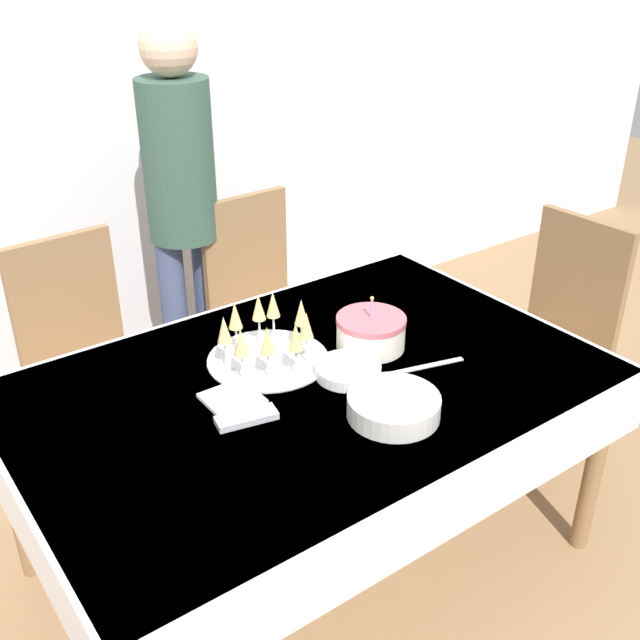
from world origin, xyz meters
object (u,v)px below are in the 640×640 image
(dining_chair_far_right, at_px, (262,300))
(person_standing, at_px, (181,191))
(dining_chair_far_left, at_px, (85,354))
(plate_stack_main, at_px, (394,406))
(plate_stack_dessert, at_px, (348,370))
(dining_chair_right_end, at_px, (555,328))
(champagne_tray, at_px, (267,338))
(birthday_cake, at_px, (371,332))

(dining_chair_far_right, bearing_deg, person_standing, 139.92)
(dining_chair_far_left, bearing_deg, person_standing, 20.00)
(dining_chair_far_left, distance_m, plate_stack_main, 1.29)
(plate_stack_dessert, relative_size, person_standing, 0.12)
(dining_chair_far_right, xyz_separation_m, dining_chair_right_end, (0.81, -0.89, 0.00))
(dining_chair_far_left, relative_size, dining_chair_far_right, 1.00)
(dining_chair_right_end, xyz_separation_m, plate_stack_main, (-1.11, -0.29, 0.24))
(dining_chair_right_end, bearing_deg, dining_chair_far_right, 132.16)
(plate_stack_dessert, bearing_deg, champagne_tray, 125.58)
(dining_chair_far_left, relative_size, person_standing, 0.58)
(plate_stack_dessert, distance_m, person_standing, 1.17)
(dining_chair_right_end, xyz_separation_m, plate_stack_dessert, (-1.08, -0.05, 0.22))
(plate_stack_main, bearing_deg, dining_chair_far_right, 75.56)
(dining_chair_far_left, height_order, person_standing, person_standing)
(champagne_tray, relative_size, person_standing, 0.23)
(dining_chair_far_right, xyz_separation_m, champagne_tray, (-0.43, -0.74, 0.29))
(birthday_cake, bearing_deg, person_standing, 96.45)
(dining_chair_far_right, height_order, plate_stack_main, dining_chair_far_right)
(dining_chair_far_left, height_order, dining_chair_far_right, same)
(champagne_tray, xyz_separation_m, plate_stack_main, (0.12, -0.45, -0.05))
(birthday_cake, bearing_deg, plate_stack_main, -119.94)
(person_standing, bearing_deg, dining_chair_right_end, -46.27)
(plate_stack_main, bearing_deg, dining_chair_far_left, 111.49)
(plate_stack_main, bearing_deg, birthday_cake, 60.06)
(plate_stack_main, height_order, person_standing, person_standing)
(dining_chair_far_right, height_order, plate_stack_dessert, dining_chair_far_right)
(dining_chair_right_end, height_order, plate_stack_dessert, dining_chair_right_end)
(birthday_cake, relative_size, champagne_tray, 0.59)
(dining_chair_far_right, xyz_separation_m, person_standing, (-0.23, 0.20, 0.47))
(dining_chair_right_end, height_order, person_standing, person_standing)
(champagne_tray, relative_size, plate_stack_dessert, 1.91)
(champagne_tray, bearing_deg, person_standing, 78.20)
(dining_chair_right_end, height_order, champagne_tray, dining_chair_right_end)
(dining_chair_right_end, height_order, plate_stack_main, dining_chair_right_end)
(dining_chair_far_left, distance_m, champagne_tray, 0.86)
(dining_chair_far_right, xyz_separation_m, plate_stack_main, (-0.30, -1.18, 0.24))
(dining_chair_far_right, distance_m, birthday_cake, 0.90)
(champagne_tray, height_order, person_standing, person_standing)
(dining_chair_right_end, bearing_deg, dining_chair_far_left, 150.55)
(dining_chair_far_right, distance_m, person_standing, 0.56)
(person_standing, bearing_deg, dining_chair_far_left, -160.00)
(dining_chair_far_right, distance_m, dining_chair_right_end, 1.20)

